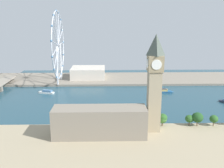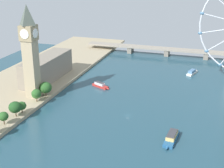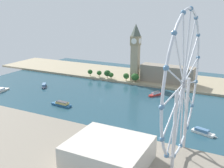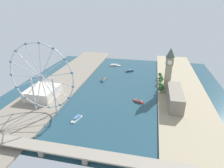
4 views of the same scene
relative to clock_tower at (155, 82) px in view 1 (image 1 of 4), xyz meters
The scene contains 11 objects.
ground_plane 104.37m from the clock_tower, ahead, with size 416.01×416.01×0.00m, color #234756.
riverbank_left 54.80m from the clock_tower, 167.81° to the right, with size 90.00×520.00×3.00m, color tan.
riverbank_right 220.84m from the clock_tower, ahead, with size 90.00×520.00×3.00m, color gray.
clock_tower is the anchor object (origin of this frame).
parliament_block 57.52m from the clock_tower, 103.29° to the left, with size 22.00×77.72×24.87m, color gray.
tree_row_embankment 45.01m from the clock_tower, 69.34° to the right, with size 12.43×87.44×13.35m.
ferris_wheel 219.96m from the clock_tower, 31.00° to the left, with size 104.37×3.20×108.60m.
riverside_hall 232.85m from the clock_tower, 17.90° to the left, with size 48.46×54.94×17.05m, color beige.
tour_boat_1 81.97m from the clock_tower, 45.09° to the left, with size 21.84×12.81×5.20m.
tour_boat_2 145.60m from the clock_tower, 15.20° to the right, with size 8.69×29.27×5.43m.
tour_boat_4 186.67m from the clock_tower, 42.44° to the left, with size 11.21×24.47×4.84m.
Camera 1 is at (-315.66, 47.98, 99.77)m, focal length 43.36 mm.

